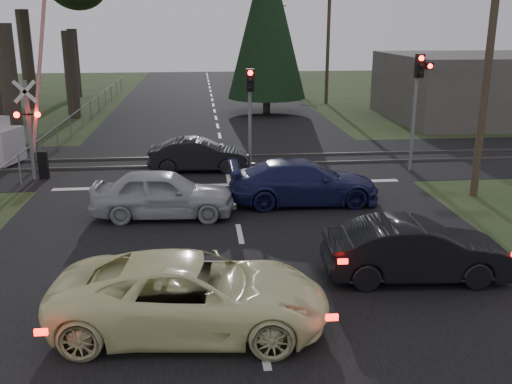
{
  "coord_description": "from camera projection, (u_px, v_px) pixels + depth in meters",
  "views": [
    {
      "loc": [
        -1.08,
        -12.4,
        5.86
      ],
      "look_at": [
        0.46,
        2.84,
        1.3
      ],
      "focal_mm": 40.0,
      "sensor_mm": 36.0,
      "label": 1
    }
  ],
  "objects": [
    {
      "name": "utility_pole_far",
      "position": [
        280.0,
        33.0,
        65.52
      ],
      "size": [
        1.8,
        0.26,
        9.0
      ],
      "color": "#4C3D2D",
      "rests_on": "ground"
    },
    {
      "name": "fence_left",
      "position": [
        87.0,
        124.0,
        34.31
      ],
      "size": [
        0.1,
        36.0,
        1.2
      ],
      "primitive_type": null,
      "color": "slate",
      "rests_on": "ground"
    },
    {
      "name": "stop_line",
      "position": [
        230.0,
        185.0,
        21.42
      ],
      "size": [
        13.0,
        0.35,
        0.0
      ],
      "primitive_type": "cube",
      "color": "silver",
      "rests_on": "ground"
    },
    {
      "name": "rail_corridor",
      "position": [
        225.0,
        161.0,
        25.05
      ],
      "size": [
        120.0,
        8.0,
        0.01
      ],
      "primitive_type": "cube",
      "color": "black",
      "rests_on": "ground"
    },
    {
      "name": "ground",
      "position": [
        249.0,
        278.0,
        13.6
      ],
      "size": [
        120.0,
        120.0,
        0.0
      ],
      "primitive_type": "plane",
      "color": "#233719",
      "rests_on": "ground"
    },
    {
      "name": "crossing_signal",
      "position": [
        36.0,
        127.0,
        21.65
      ],
      "size": [
        1.62,
        0.38,
        6.96
      ],
      "color": "slate",
      "rests_on": "ground"
    },
    {
      "name": "dark_car_far",
      "position": [
        199.0,
        155.0,
        23.31
      ],
      "size": [
        4.09,
        1.61,
        1.32
      ],
      "primitive_type": "imported",
      "rotation": [
        0.0,
        0.0,
        1.52
      ],
      "color": "black",
      "rests_on": "ground"
    },
    {
      "name": "cream_coupe",
      "position": [
        192.0,
        295.0,
        11.16
      ],
      "size": [
        5.61,
        2.99,
        1.5
      ],
      "primitive_type": "imported",
      "rotation": [
        0.0,
        0.0,
        1.48
      ],
      "color": "#EFECAB",
      "rests_on": "ground"
    },
    {
      "name": "utility_pole_mid",
      "position": [
        328.0,
        39.0,
        41.68
      ],
      "size": [
        1.8,
        0.26,
        9.0
      ],
      "color": "#4C3D2D",
      "rests_on": "ground"
    },
    {
      "name": "road",
      "position": [
        227.0,
        173.0,
        23.14
      ],
      "size": [
        14.0,
        100.0,
        0.01
      ],
      "primitive_type": "cube",
      "color": "black",
      "rests_on": "ground"
    },
    {
      "name": "building_right",
      "position": [
        503.0,
        87.0,
        35.74
      ],
      "size": [
        14.0,
        10.0,
        4.0
      ],
      "primitive_type": "cube",
      "color": "#59514C",
      "rests_on": "ground"
    },
    {
      "name": "dark_hatchback",
      "position": [
        416.0,
        250.0,
        13.42
      ],
      "size": [
        4.41,
        1.77,
        1.42
      ],
      "primitive_type": "imported",
      "rotation": [
        0.0,
        0.0,
        1.51
      ],
      "color": "black",
      "rests_on": "ground"
    },
    {
      "name": "traffic_signal_right",
      "position": [
        418.0,
        90.0,
        22.42
      ],
      "size": [
        0.68,
        0.48,
        4.7
      ],
      "color": "slate",
      "rests_on": "ground"
    },
    {
      "name": "blue_sedan",
      "position": [
        304.0,
        182.0,
        19.1
      ],
      "size": [
        5.03,
        2.07,
        1.46
      ],
      "primitive_type": "imported",
      "rotation": [
        0.0,
        0.0,
        1.56
      ],
      "color": "#181B48",
      "rests_on": "ground"
    },
    {
      "name": "conifer_tree",
      "position": [
        267.0,
        21.0,
        37.02
      ],
      "size": [
        5.2,
        5.2,
        11.0
      ],
      "color": "#473D33",
      "rests_on": "ground"
    },
    {
      "name": "rail_far",
      "position": [
        224.0,
        156.0,
        25.8
      ],
      "size": [
        120.0,
        0.12,
        0.1
      ],
      "primitive_type": "cube",
      "color": "#59544C",
      "rests_on": "ground"
    },
    {
      "name": "rail_near",
      "position": [
        226.0,
        165.0,
        24.27
      ],
      "size": [
        120.0,
        0.12,
        0.1
      ],
      "primitive_type": "cube",
      "color": "#59544C",
      "rests_on": "ground"
    },
    {
      "name": "silver_car",
      "position": [
        163.0,
        194.0,
        17.74
      ],
      "size": [
        4.51,
        2.04,
        1.5
      ],
      "primitive_type": "imported",
      "rotation": [
        0.0,
        0.0,
        1.51
      ],
      "color": "#A6AAAE",
      "rests_on": "ground"
    },
    {
      "name": "utility_pole_near",
      "position": [
        489.0,
        59.0,
        18.79
      ],
      "size": [
        1.8,
        0.26,
        9.0
      ],
      "color": "#4C3D2D",
      "rests_on": "ground"
    },
    {
      "name": "traffic_signal_center",
      "position": [
        250.0,
        101.0,
        23.08
      ],
      "size": [
        0.32,
        0.48,
        4.1
      ],
      "color": "slate",
      "rests_on": "ground"
    }
  ]
}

